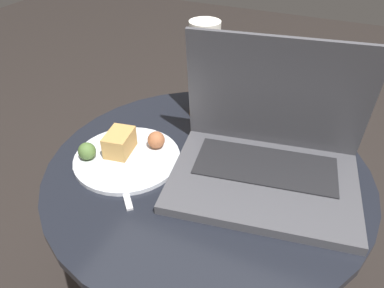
{
  "coord_description": "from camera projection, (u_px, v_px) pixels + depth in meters",
  "views": [
    {
      "loc": [
        0.22,
        -0.55,
        1.05
      ],
      "look_at": [
        -0.02,
        -0.03,
        0.63
      ],
      "focal_mm": 35.0,
      "sensor_mm": 36.0,
      "label": 1
    }
  ],
  "objects": [
    {
      "name": "fork",
      "position": [
        121.0,
        175.0,
        0.74
      ],
      "size": [
        0.13,
        0.14,
        0.0
      ],
      "color": "silver",
      "rests_on": "table"
    },
    {
      "name": "snack_plate",
      "position": [
        125.0,
        153.0,
        0.78
      ],
      "size": [
        0.22,
        0.22,
        0.06
      ],
      "color": "silver",
      "rests_on": "table"
    },
    {
      "name": "napkin",
      "position": [
        116.0,
        165.0,
        0.77
      ],
      "size": [
        0.14,
        0.1,
        0.0
      ],
      "color": "white",
      "rests_on": "table"
    },
    {
      "name": "table",
      "position": [
        206.0,
        218.0,
        0.85
      ],
      "size": [
        0.66,
        0.66,
        0.56
      ],
      "color": "black",
      "rests_on": "ground_plane"
    },
    {
      "name": "beer_glass",
      "position": [
        204.0,
        71.0,
        0.87
      ],
      "size": [
        0.07,
        0.07,
        0.23
      ],
      "color": "#C6701E",
      "rests_on": "table"
    },
    {
      "name": "laptop",
      "position": [
        267.0,
        152.0,
        0.72
      ],
      "size": [
        0.39,
        0.31,
        0.26
      ],
      "color": "#47474C",
      "rests_on": "table"
    }
  ]
}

